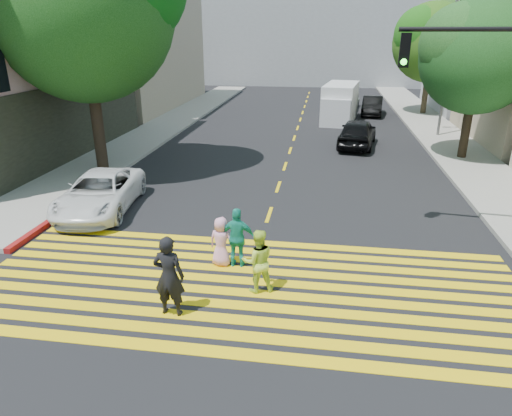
% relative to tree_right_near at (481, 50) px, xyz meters
% --- Properties ---
extents(ground, '(120.00, 120.00, 0.00)m').
position_rel_tree_right_near_xyz_m(ground, '(-8.40, -14.45, -5.03)').
color(ground, black).
extents(sidewalk_left, '(3.00, 40.00, 0.15)m').
position_rel_tree_right_near_xyz_m(sidewalk_left, '(-16.90, 7.55, -4.95)').
color(sidewalk_left, gray).
rests_on(sidewalk_left, ground).
extents(sidewalk_right, '(3.00, 60.00, 0.15)m').
position_rel_tree_right_near_xyz_m(sidewalk_right, '(0.10, 0.55, -4.95)').
color(sidewalk_right, gray).
rests_on(sidewalk_right, ground).
extents(curb_red, '(0.20, 8.00, 0.16)m').
position_rel_tree_right_near_xyz_m(curb_red, '(-15.30, -8.45, -4.95)').
color(curb_red, maroon).
rests_on(curb_red, ground).
extents(crosswalk, '(13.40, 5.30, 0.01)m').
position_rel_tree_right_near_xyz_m(crosswalk, '(-8.40, -13.18, -5.02)').
color(crosswalk, yellow).
rests_on(crosswalk, ground).
extents(lane_line, '(0.12, 34.40, 0.01)m').
position_rel_tree_right_near_xyz_m(lane_line, '(-8.40, 8.05, -5.02)').
color(lane_line, yellow).
rests_on(lane_line, ground).
extents(building_left_tan, '(12.00, 16.00, 10.00)m').
position_rel_tree_right_near_xyz_m(building_left_tan, '(-24.40, 13.55, -0.03)').
color(building_left_tan, tan).
rests_on(building_left_tan, ground).
extents(building_right_grey, '(10.00, 10.00, 10.00)m').
position_rel_tree_right_near_xyz_m(building_right_grey, '(6.60, 15.55, -0.03)').
color(building_right_grey, gray).
rests_on(building_right_grey, ground).
extents(backdrop_block, '(30.00, 8.00, 12.00)m').
position_rel_tree_right_near_xyz_m(backdrop_block, '(-8.40, 33.55, 0.97)').
color(backdrop_block, gray).
rests_on(backdrop_block, ground).
extents(tree_right_near, '(5.80, 5.40, 7.43)m').
position_rel_tree_right_near_xyz_m(tree_right_near, '(0.00, 0.00, 0.00)').
color(tree_right_near, black).
rests_on(tree_right_near, ground).
extents(tree_right_far, '(7.06, 6.99, 7.93)m').
position_rel_tree_right_near_xyz_m(tree_right_far, '(0.54, 12.93, 0.32)').
color(tree_right_far, black).
rests_on(tree_right_far, ground).
extents(pedestrian_man, '(0.70, 0.48, 1.87)m').
position_rel_tree_right_near_xyz_m(pedestrian_man, '(-9.82, -14.53, -4.09)').
color(pedestrian_man, black).
rests_on(pedestrian_man, ground).
extents(pedestrian_woman, '(0.91, 0.80, 1.58)m').
position_rel_tree_right_near_xyz_m(pedestrian_woman, '(-8.08, -13.29, -4.24)').
color(pedestrian_woman, '#CAEC46').
rests_on(pedestrian_woman, ground).
extents(pedestrian_child, '(0.73, 0.55, 1.34)m').
position_rel_tree_right_near_xyz_m(pedestrian_child, '(-9.22, -12.14, -4.36)').
color(pedestrian_child, '#F0A0C8').
rests_on(pedestrian_child, ground).
extents(pedestrian_extra, '(0.96, 0.42, 1.62)m').
position_rel_tree_right_near_xyz_m(pedestrian_extra, '(-8.78, -12.15, -4.22)').
color(pedestrian_extra, teal).
rests_on(pedestrian_extra, ground).
extents(white_sedan, '(2.72, 4.91, 1.30)m').
position_rel_tree_right_near_xyz_m(white_sedan, '(-14.21, -8.90, -4.38)').
color(white_sedan, white).
rests_on(white_sedan, ground).
extents(dark_car_near, '(2.47, 4.67, 1.51)m').
position_rel_tree_right_near_xyz_m(dark_car_near, '(-4.94, 1.96, -4.27)').
color(dark_car_near, black).
rests_on(dark_car_near, ground).
extents(silver_car, '(2.38, 4.60, 1.28)m').
position_rel_tree_right_near_xyz_m(silver_car, '(-5.03, 15.18, -4.39)').
color(silver_car, '#B9B9B9').
rests_on(silver_car, ground).
extents(dark_car_parked, '(1.87, 4.20, 1.34)m').
position_rel_tree_right_near_xyz_m(dark_car_parked, '(-3.28, 12.28, -4.36)').
color(dark_car_parked, black).
rests_on(dark_car_parked, ground).
extents(white_van, '(2.68, 5.51, 2.49)m').
position_rel_tree_right_near_xyz_m(white_van, '(-5.74, 9.26, -3.85)').
color(white_van, silver).
rests_on(white_van, ground).
extents(traffic_signal, '(4.28, 0.67, 6.29)m').
position_rel_tree_right_near_xyz_m(traffic_signal, '(-1.87, -9.61, -0.96)').
color(traffic_signal, black).
rests_on(traffic_signal, ground).
extents(street_lamp, '(1.90, 0.25, 8.40)m').
position_rel_tree_right_near_xyz_m(street_lamp, '(-0.29, 4.99, -0.21)').
color(street_lamp, slate).
rests_on(street_lamp, ground).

